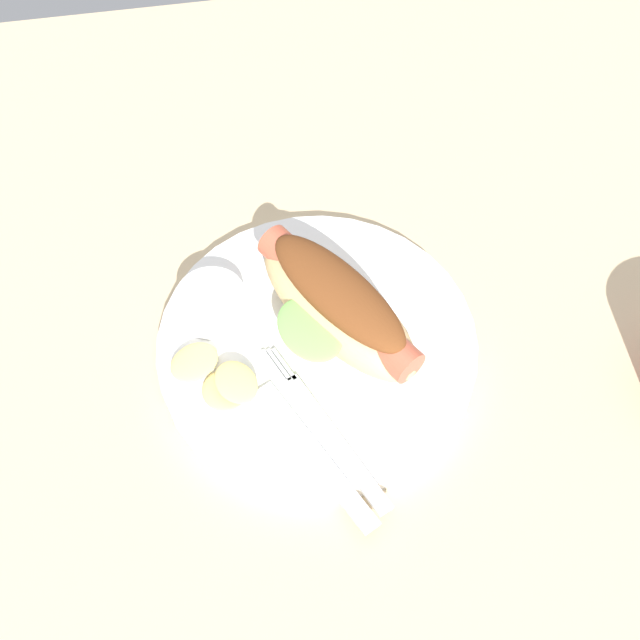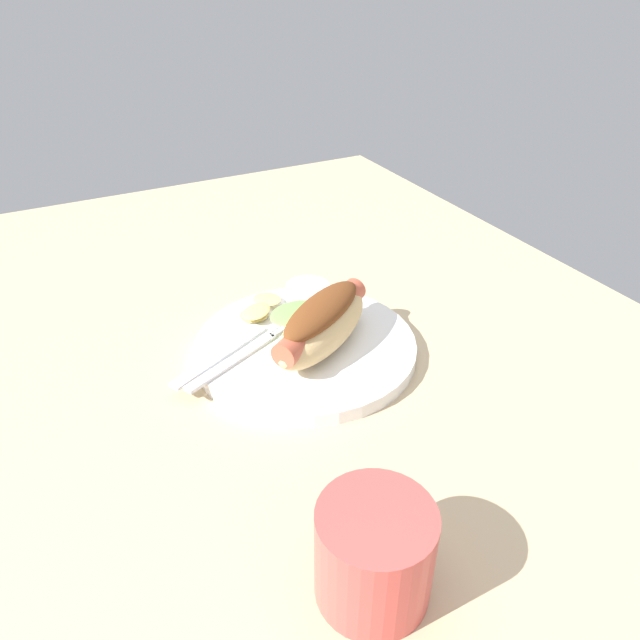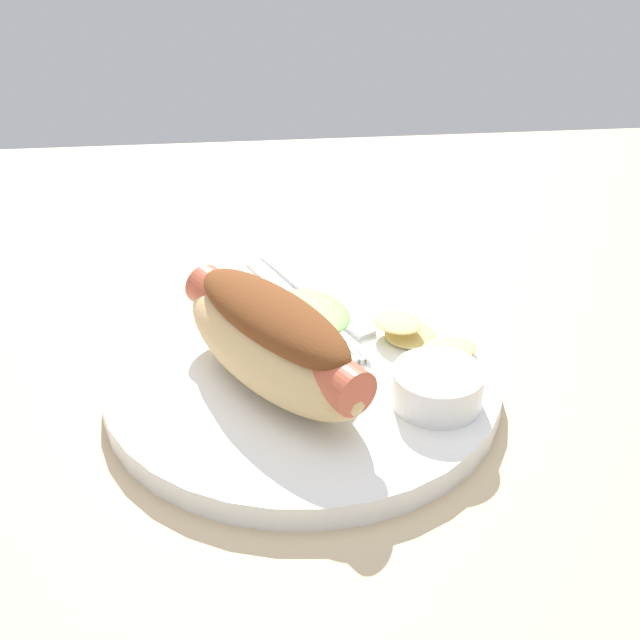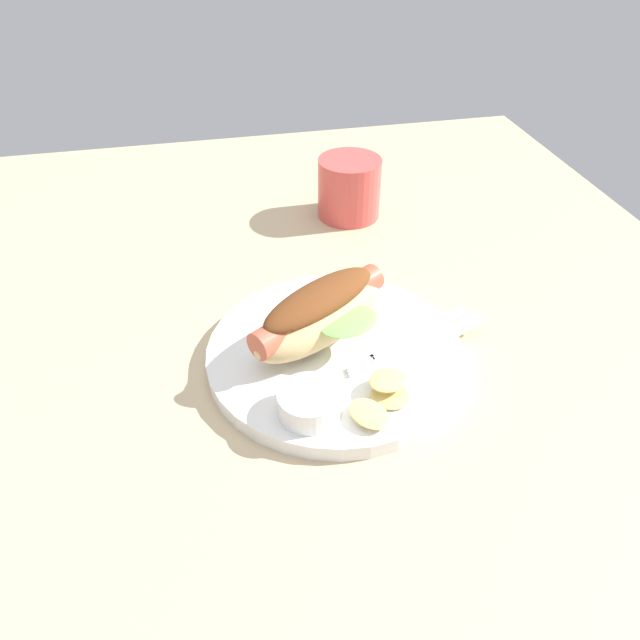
% 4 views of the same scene
% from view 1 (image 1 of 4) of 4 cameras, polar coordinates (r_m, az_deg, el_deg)
% --- Properties ---
extents(ground_plane, '(1.20, 0.90, 0.02)m').
position_cam_1_polar(ground_plane, '(0.73, -0.49, -3.57)').
color(ground_plane, tan).
extents(plate, '(0.25, 0.25, 0.02)m').
position_cam_1_polar(plate, '(0.73, -0.18, -1.68)').
color(plate, white).
rests_on(plate, ground_plane).
extents(hot_dog, '(0.14, 0.17, 0.06)m').
position_cam_1_polar(hot_dog, '(0.70, 1.09, 0.96)').
color(hot_dog, '#DBB77A').
rests_on(hot_dog, plate).
extents(sauce_ramekin, '(0.05, 0.05, 0.02)m').
position_cam_1_polar(sauce_ramekin, '(0.73, -6.67, 1.04)').
color(sauce_ramekin, white).
rests_on(sauce_ramekin, plate).
extents(fork, '(0.08, 0.15, 0.00)m').
position_cam_1_polar(fork, '(0.68, 0.41, -6.72)').
color(fork, silver).
rests_on(fork, plate).
extents(knife, '(0.07, 0.13, 0.00)m').
position_cam_1_polar(knife, '(0.68, -0.27, -8.29)').
color(knife, silver).
rests_on(knife, plate).
extents(chips_pile, '(0.08, 0.07, 0.02)m').
position_cam_1_polar(chips_pile, '(0.70, -6.26, -3.55)').
color(chips_pile, '#DBBF6F').
rests_on(chips_pile, plate).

